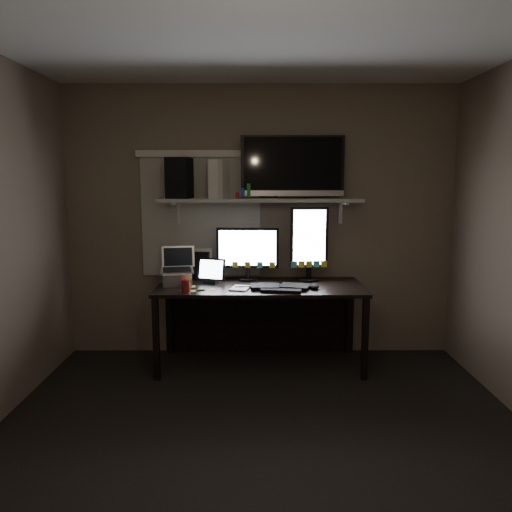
{
  "coord_description": "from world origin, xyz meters",
  "views": [
    {
      "loc": [
        -0.05,
        -2.85,
        1.66
      ],
      "look_at": [
        -0.04,
        1.25,
        1.02
      ],
      "focal_mm": 35.0,
      "sensor_mm": 36.0,
      "label": 1
    }
  ],
  "objects_px": {
    "tablet": "(211,271)",
    "speaker": "(179,178)",
    "tv": "(292,167)",
    "desk": "(260,301)",
    "mouse": "(315,286)",
    "cup": "(186,286)",
    "monitor_portrait": "(309,243)",
    "game_console": "(219,179)",
    "monitor_landscape": "(248,254)",
    "keyboard": "(280,287)",
    "laptop": "(177,267)"
  },
  "relations": [
    {
      "from": "speaker",
      "to": "monitor_landscape",
      "type": "bearing_deg",
      "value": 10.4
    },
    {
      "from": "laptop",
      "to": "speaker",
      "type": "height_order",
      "value": "speaker"
    },
    {
      "from": "monitor_portrait",
      "to": "tv",
      "type": "distance_m",
      "value": 0.7
    },
    {
      "from": "monitor_portrait",
      "to": "speaker",
      "type": "distance_m",
      "value": 1.3
    },
    {
      "from": "laptop",
      "to": "tv",
      "type": "relative_size",
      "value": 0.35
    },
    {
      "from": "keyboard",
      "to": "tablet",
      "type": "xyz_separation_m",
      "value": [
        -0.6,
        0.22,
        0.1
      ]
    },
    {
      "from": "game_console",
      "to": "speaker",
      "type": "height_order",
      "value": "speaker"
    },
    {
      "from": "monitor_landscape",
      "to": "speaker",
      "type": "bearing_deg",
      "value": -175.65
    },
    {
      "from": "cup",
      "to": "tv",
      "type": "xyz_separation_m",
      "value": [
        0.9,
        0.51,
        0.97
      ]
    },
    {
      "from": "desk",
      "to": "tv",
      "type": "height_order",
      "value": "tv"
    },
    {
      "from": "monitor_portrait",
      "to": "tablet",
      "type": "relative_size",
      "value": 2.63
    },
    {
      "from": "tablet",
      "to": "cup",
      "type": "relative_size",
      "value": 2.56
    },
    {
      "from": "tablet",
      "to": "speaker",
      "type": "bearing_deg",
      "value": 176.3
    },
    {
      "from": "laptop",
      "to": "desk",
      "type": "bearing_deg",
      "value": -1.82
    },
    {
      "from": "monitor_landscape",
      "to": "cup",
      "type": "relative_size",
      "value": 5.52
    },
    {
      "from": "monitor_portrait",
      "to": "laptop",
      "type": "height_order",
      "value": "monitor_portrait"
    },
    {
      "from": "mouse",
      "to": "game_console",
      "type": "xyz_separation_m",
      "value": [
        -0.83,
        0.37,
        0.9
      ]
    },
    {
      "from": "desk",
      "to": "monitor_portrait",
      "type": "xyz_separation_m",
      "value": [
        0.44,
        0.08,
        0.52
      ]
    },
    {
      "from": "laptop",
      "to": "speaker",
      "type": "relative_size",
      "value": 0.9
    },
    {
      "from": "mouse",
      "to": "cup",
      "type": "relative_size",
      "value": 1.16
    },
    {
      "from": "tv",
      "to": "game_console",
      "type": "relative_size",
      "value": 2.71
    },
    {
      "from": "mouse",
      "to": "laptop",
      "type": "height_order",
      "value": "laptop"
    },
    {
      "from": "keyboard",
      "to": "tv",
      "type": "xyz_separation_m",
      "value": [
        0.12,
        0.38,
        1.01
      ]
    },
    {
      "from": "monitor_landscape",
      "to": "cup",
      "type": "height_order",
      "value": "monitor_landscape"
    },
    {
      "from": "cup",
      "to": "monitor_portrait",
      "type": "bearing_deg",
      "value": 23.89
    },
    {
      "from": "tv",
      "to": "speaker",
      "type": "distance_m",
      "value": 1.01
    },
    {
      "from": "tablet",
      "to": "speaker",
      "type": "height_order",
      "value": "speaker"
    },
    {
      "from": "desk",
      "to": "cup",
      "type": "xyz_separation_m",
      "value": [
        -0.62,
        -0.39,
        0.23
      ]
    },
    {
      "from": "monitor_landscape",
      "to": "game_console",
      "type": "height_order",
      "value": "game_console"
    },
    {
      "from": "keyboard",
      "to": "laptop",
      "type": "xyz_separation_m",
      "value": [
        -0.9,
        0.15,
        0.15
      ]
    },
    {
      "from": "desk",
      "to": "keyboard",
      "type": "bearing_deg",
      "value": -57.53
    },
    {
      "from": "keyboard",
      "to": "laptop",
      "type": "bearing_deg",
      "value": 179.79
    },
    {
      "from": "desk",
      "to": "keyboard",
      "type": "relative_size",
      "value": 3.52
    },
    {
      "from": "cup",
      "to": "game_console",
      "type": "bearing_deg",
      "value": 63.21
    },
    {
      "from": "monitor_portrait",
      "to": "laptop",
      "type": "distance_m",
      "value": 1.2
    },
    {
      "from": "desk",
      "to": "tablet",
      "type": "relative_size",
      "value": 6.87
    },
    {
      "from": "monitor_landscape",
      "to": "game_console",
      "type": "xyz_separation_m",
      "value": [
        -0.25,
        0.0,
        0.67
      ]
    },
    {
      "from": "speaker",
      "to": "tablet",
      "type": "bearing_deg",
      "value": -15.09
    },
    {
      "from": "desk",
      "to": "tablet",
      "type": "xyz_separation_m",
      "value": [
        -0.43,
        -0.05,
        0.29
      ]
    },
    {
      "from": "desk",
      "to": "game_console",
      "type": "relative_size",
      "value": 5.32
    },
    {
      "from": "monitor_portrait",
      "to": "game_console",
      "type": "bearing_deg",
      "value": 173.28
    },
    {
      "from": "cup",
      "to": "tv",
      "type": "distance_m",
      "value": 1.42
    },
    {
      "from": "laptop",
      "to": "game_console",
      "type": "xyz_separation_m",
      "value": [
        0.36,
        0.21,
        0.76
      ]
    },
    {
      "from": "cup",
      "to": "tablet",
      "type": "bearing_deg",
      "value": 62.38
    },
    {
      "from": "keyboard",
      "to": "laptop",
      "type": "height_order",
      "value": "laptop"
    },
    {
      "from": "mouse",
      "to": "speaker",
      "type": "xyz_separation_m",
      "value": [
        -1.18,
        0.35,
        0.91
      ]
    },
    {
      "from": "desk",
      "to": "tv",
      "type": "xyz_separation_m",
      "value": [
        0.29,
        0.12,
        1.2
      ]
    },
    {
      "from": "mouse",
      "to": "cup",
      "type": "distance_m",
      "value": 1.08
    },
    {
      "from": "monitor_landscape",
      "to": "laptop",
      "type": "relative_size",
      "value": 1.76
    },
    {
      "from": "tablet",
      "to": "monitor_portrait",
      "type": "bearing_deg",
      "value": 27.85
    }
  ]
}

